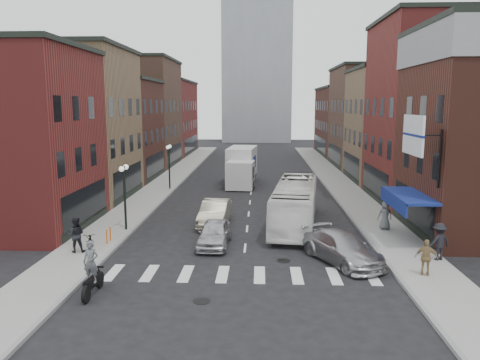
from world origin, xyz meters
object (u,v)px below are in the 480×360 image
at_px(motorcycle_rider, 92,270).
at_px(ped_right_b, 426,258).
at_px(billboard_sign, 415,136).
at_px(box_truck, 242,167).
at_px(curb_car, 342,248).
at_px(parked_bicycle, 90,240).
at_px(streetlamp_far, 169,158).
at_px(transit_bus, 295,204).
at_px(streetlamp_near, 124,185).
at_px(sedan_left_near, 214,233).
at_px(sedan_left_far, 215,213).
at_px(bike_rack, 109,235).
at_px(ped_right_a, 439,241).
at_px(ped_right_c, 385,215).
at_px(ped_left_solo, 76,235).

relative_size(motorcycle_rider, ped_right_b, 1.40).
distance_m(billboard_sign, box_truck, 23.34).
distance_m(curb_car, parked_bicycle, 13.11).
bearing_deg(streetlamp_far, transit_bus, -49.25).
bearing_deg(box_truck, streetlamp_near, -104.84).
distance_m(billboard_sign, ped_right_b, 6.30).
relative_size(billboard_sign, streetlamp_far, 0.90).
xyz_separation_m(sedan_left_near, sedan_left_far, (-0.40, 4.60, 0.08)).
distance_m(bike_rack, ped_right_b, 16.44).
relative_size(curb_car, ped_right_a, 2.72).
bearing_deg(parked_bicycle, ped_right_c, -1.57).
relative_size(box_truck, ped_right_c, 4.71).
relative_size(parked_bicycle, ped_right_a, 0.93).
distance_m(box_truck, sedan_left_far, 15.39).
distance_m(streetlamp_near, ped_right_c, 15.98).
height_order(billboard_sign, transit_bus, billboard_sign).
xyz_separation_m(streetlamp_far, ped_right_a, (17.00, -18.92, -1.83)).
relative_size(box_truck, ped_right_b, 5.04).
bearing_deg(box_truck, ped_right_c, -54.89).
height_order(streetlamp_far, ped_left_solo, streetlamp_far).
bearing_deg(ped_right_c, billboard_sign, 87.89).
bearing_deg(curb_car, streetlamp_far, 95.92).
xyz_separation_m(streetlamp_far, sedan_left_far, (5.29, -12.00, -2.13)).
bearing_deg(box_truck, ped_right_b, -63.85).
bearing_deg(transit_bus, curb_car, -67.70).
bearing_deg(bike_rack, ped_right_b, -15.55).
xyz_separation_m(streetlamp_near, curb_car, (12.27, -5.10, -2.18)).
relative_size(sedan_left_near, parked_bicycle, 2.41).
height_order(streetlamp_far, parked_bicycle, streetlamp_far).
bearing_deg(billboard_sign, sedan_left_far, 152.79).
xyz_separation_m(box_truck, sedan_left_far, (-1.11, -15.32, -0.97)).
bearing_deg(transit_bus, sedan_left_near, -129.02).
distance_m(sedan_left_near, ped_right_a, 11.55).
xyz_separation_m(streetlamp_far, ped_left_solo, (-1.30, -18.50, -1.84)).
bearing_deg(bike_rack, sedan_left_near, 0.93).
bearing_deg(sedan_left_near, bike_rack, -177.30).
height_order(streetlamp_far, ped_right_c, streetlamp_far).
distance_m(bike_rack, ped_left_solo, 2.17).
xyz_separation_m(curb_car, parked_bicycle, (-13.06, 1.16, -0.13)).
bearing_deg(ped_left_solo, sedan_left_far, -148.01).
height_order(bike_rack, ped_right_c, ped_right_c).
relative_size(sedan_left_near, curb_car, 0.82).
bearing_deg(motorcycle_rider, streetlamp_near, 103.30).
height_order(transit_bus, curb_car, transit_bus).
distance_m(bike_rack, curb_car, 12.70).
bearing_deg(curb_car, ped_right_c, 31.61).
height_order(sedan_left_far, ped_right_b, ped_right_b).
distance_m(bike_rack, sedan_left_near, 5.89).
bearing_deg(transit_bus, box_truck, 112.36).
bearing_deg(sedan_left_far, ped_right_b, -38.19).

